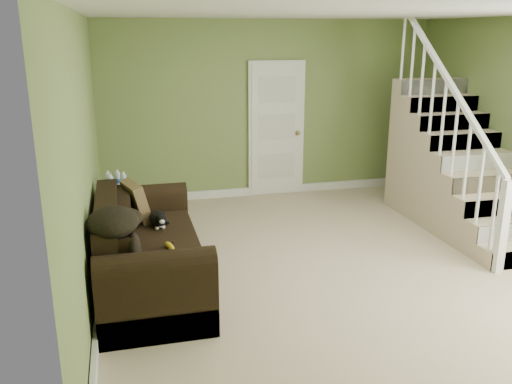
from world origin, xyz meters
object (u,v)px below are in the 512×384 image
banana (170,246)px  cat (158,219)px  sofa (145,254)px  side_table (120,214)px

banana → cat: bearing=80.8°
cat → banana: (0.06, -0.62, -0.05)m
sofa → banana: 0.40m
cat → sofa: bearing=-123.4°
sofa → banana: (0.22, -0.28, 0.17)m
sofa → side_table: size_ratio=2.68×
side_table → cat: size_ratio=1.88×
banana → side_table: bearing=90.7°
side_table → banana: (0.45, -1.66, 0.19)m
sofa → cat: (0.16, 0.34, 0.22)m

